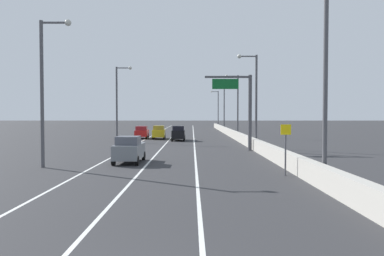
{
  "coord_description": "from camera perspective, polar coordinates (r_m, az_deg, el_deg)",
  "views": [
    {
      "loc": [
        1.23,
        -6.77,
        3.58
      ],
      "look_at": [
        1.19,
        52.87,
        1.5
      ],
      "focal_mm": 36.26,
      "sensor_mm": 36.0,
      "label": 1
    }
  ],
  "objects": [
    {
      "name": "lamp_post_right_near",
      "position": [
        21.2,
        18.41,
        7.66
      ],
      "size": [
        2.14,
        0.44,
        9.92
      ],
      "color": "#4C4C51",
      "rests_on": "ground_plane"
    },
    {
      "name": "lamp_post_left_mid",
      "position": [
        52.09,
        -10.7,
        4.3
      ],
      "size": [
        2.14,
        0.44,
        9.92
      ],
      "color": "#4C4C51",
      "rests_on": "ground_plane"
    },
    {
      "name": "lamp_post_right_fourth",
      "position": [
        83.1,
        4.61,
        3.45
      ],
      "size": [
        2.14,
        0.44,
        9.92
      ],
      "color": "#4C4C51",
      "rests_on": "ground_plane"
    },
    {
      "name": "car_yellow_0",
      "position": [
        56.88,
        -4.85,
        -0.63
      ],
      "size": [
        1.93,
        4.39,
        1.97
      ],
      "color": "gold",
      "rests_on": "ground_plane"
    },
    {
      "name": "lamp_post_left_near",
      "position": [
        27.89,
        -20.68,
        6.24
      ],
      "size": [
        2.14,
        0.44,
        9.92
      ],
      "color": "#4C4C51",
      "rests_on": "ground_plane"
    },
    {
      "name": "lane_stripe_center",
      "position": [
        61.96,
        -2.95,
        -1.32
      ],
      "size": [
        0.16,
        130.0,
        0.0
      ],
      "primitive_type": "cube",
      "color": "silver",
      "rests_on": "ground_plane"
    },
    {
      "name": "car_gray_1",
      "position": [
        29.08,
        -9.2,
        -3.14
      ],
      "size": [
        1.95,
        4.2,
        1.99
      ],
      "color": "slate",
      "rests_on": "ground_plane"
    },
    {
      "name": "lamp_post_right_third",
      "position": [
        62.32,
        6.55,
        3.94
      ],
      "size": [
        2.14,
        0.44,
        9.92
      ],
      "color": "#4C4C51",
      "rests_on": "ground_plane"
    },
    {
      "name": "overhead_sign_gantry",
      "position": [
        38.82,
        7.49,
        3.67
      ],
      "size": [
        4.68,
        0.36,
        7.5
      ],
      "color": "#47474C",
      "rests_on": "ground_plane"
    },
    {
      "name": "lane_stripe_left",
      "position": [
        62.24,
        -6.17,
        -1.31
      ],
      "size": [
        0.16,
        130.0,
        0.0
      ],
      "primitive_type": "cube",
      "color": "silver",
      "rests_on": "ground_plane"
    },
    {
      "name": "lamp_post_right_second",
      "position": [
        41.52,
        9.11,
        4.91
      ],
      "size": [
        2.14,
        0.44,
        9.92
      ],
      "color": "#4C4C51",
      "rests_on": "ground_plane"
    },
    {
      "name": "ground_plane",
      "position": [
        70.87,
        -0.96,
        -0.9
      ],
      "size": [
        320.0,
        320.0,
        0.0
      ],
      "primitive_type": "plane",
      "color": "#2D2D30"
    },
    {
      "name": "car_red_3",
      "position": [
        58.34,
        -7.36,
        -0.63
      ],
      "size": [
        1.98,
        4.19,
        1.85
      ],
      "color": "red",
      "rests_on": "ground_plane"
    },
    {
      "name": "lane_stripe_right",
      "position": [
        61.88,
        0.29,
        -1.32
      ],
      "size": [
        0.16,
        130.0,
        0.0
      ],
      "primitive_type": "cube",
      "color": "silver",
      "rests_on": "ground_plane"
    },
    {
      "name": "car_black_2",
      "position": [
        53.2,
        -1.97,
        -0.77
      ],
      "size": [
        1.8,
        4.52,
        2.04
      ],
      "color": "black",
      "rests_on": "ground_plane"
    },
    {
      "name": "speed_advisory_sign",
      "position": [
        23.28,
        13.64,
        -2.54
      ],
      "size": [
        0.6,
        0.11,
        3.0
      ],
      "color": "#4C4C51",
      "rests_on": "ground_plane"
    },
    {
      "name": "jersey_barrier_right",
      "position": [
        47.3,
        7.78,
        -1.7
      ],
      "size": [
        0.6,
        120.0,
        1.1
      ],
      "primitive_type": "cube",
      "color": "#B2ADA3",
      "rests_on": "ground_plane"
    },
    {
      "name": "lamp_post_right_fifth",
      "position": [
        103.98,
        3.76,
        3.16
      ],
      "size": [
        2.14,
        0.44,
        9.92
      ],
      "color": "#4C4C51",
      "rests_on": "ground_plane"
    }
  ]
}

